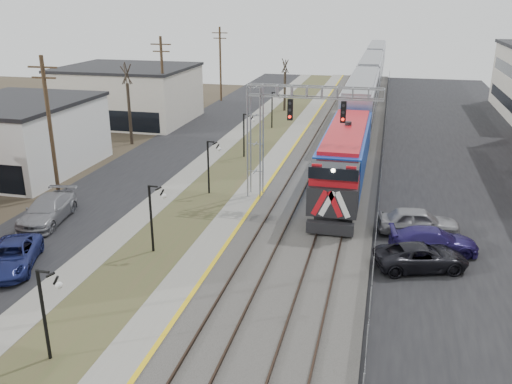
% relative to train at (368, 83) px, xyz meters
% --- Properties ---
extents(street_west, '(7.00, 120.00, 0.04)m').
position_rel_train_xyz_m(street_west, '(-17.00, -31.56, -2.90)').
color(street_west, black).
rests_on(street_west, ground).
extents(sidewalk, '(2.00, 120.00, 0.08)m').
position_rel_train_xyz_m(sidewalk, '(-12.50, -31.56, -2.88)').
color(sidewalk, gray).
rests_on(sidewalk, ground).
extents(grass_median, '(4.00, 120.00, 0.06)m').
position_rel_train_xyz_m(grass_median, '(-9.50, -31.56, -2.89)').
color(grass_median, '#454E29').
rests_on(grass_median, ground).
extents(platform, '(2.00, 120.00, 0.24)m').
position_rel_train_xyz_m(platform, '(-6.50, -31.56, -2.80)').
color(platform, gray).
rests_on(platform, ground).
extents(ballast_bed, '(8.00, 120.00, 0.20)m').
position_rel_train_xyz_m(ballast_bed, '(-1.50, -31.56, -2.82)').
color(ballast_bed, '#595651').
rests_on(ballast_bed, ground).
extents(parking_lot, '(16.00, 120.00, 0.04)m').
position_rel_train_xyz_m(parking_lot, '(10.50, -31.56, -2.90)').
color(parking_lot, black).
rests_on(parking_lot, ground).
extents(platform_edge, '(0.24, 120.00, 0.01)m').
position_rel_train_xyz_m(platform_edge, '(-5.62, -31.56, -2.67)').
color(platform_edge, gold).
rests_on(platform_edge, platform).
extents(track_near, '(1.58, 120.00, 0.15)m').
position_rel_train_xyz_m(track_near, '(-3.50, -31.56, -2.64)').
color(track_near, '#2D2119').
rests_on(track_near, ballast_bed).
extents(track_far, '(1.58, 120.00, 0.15)m').
position_rel_train_xyz_m(track_far, '(-0.00, -31.56, -2.64)').
color(track_far, '#2D2119').
rests_on(track_far, ballast_bed).
extents(train, '(3.00, 85.85, 5.33)m').
position_rel_train_xyz_m(train, '(0.00, 0.00, 0.00)').
color(train, '#1540AD').
rests_on(train, ground).
extents(signal_gantry, '(9.00, 1.07, 8.15)m').
position_rel_train_xyz_m(signal_gantry, '(-4.28, -38.57, 2.67)').
color(signal_gantry, gray).
rests_on(signal_gantry, ground).
extents(lampposts, '(0.14, 62.14, 4.00)m').
position_rel_train_xyz_m(lampposts, '(-9.50, -48.28, -0.92)').
color(lampposts, black).
rests_on(lampposts, ground).
extents(utility_poles, '(0.28, 80.28, 10.00)m').
position_rel_train_xyz_m(utility_poles, '(-20.00, -41.56, 2.08)').
color(utility_poles, '#4C3823').
rests_on(utility_poles, ground).
extents(fence, '(0.04, 120.00, 1.60)m').
position_rel_train_xyz_m(fence, '(2.70, -31.56, -2.12)').
color(fence, gray).
rests_on(fence, ground).
extents(bare_trees, '(12.30, 42.30, 5.95)m').
position_rel_train_xyz_m(bare_trees, '(-18.16, -27.65, -0.22)').
color(bare_trees, '#382D23').
rests_on(bare_trees, ground).
extents(car_lot_c, '(5.34, 3.64, 1.36)m').
position_rel_train_xyz_m(car_lot_c, '(5.10, -47.11, -2.24)').
color(car_lot_c, black).
rests_on(car_lot_c, ground).
extents(car_lot_d, '(5.12, 2.66, 1.42)m').
position_rel_train_xyz_m(car_lot_d, '(5.87, -44.92, -2.21)').
color(car_lot_d, navy).
rests_on(car_lot_d, ground).
extents(car_lot_e, '(5.06, 2.57, 1.65)m').
position_rel_train_xyz_m(car_lot_e, '(5.13, -42.56, -2.09)').
color(car_lot_e, gray).
rests_on(car_lot_e, ground).
extents(car_street_a, '(4.01, 5.47, 1.38)m').
position_rel_train_xyz_m(car_street_a, '(-15.88, -52.19, -2.23)').
color(car_street_a, navy).
rests_on(car_street_a, ground).
extents(car_street_b, '(3.12, 5.83, 1.61)m').
position_rel_train_xyz_m(car_street_b, '(-17.79, -46.14, -2.12)').
color(car_street_b, gray).
rests_on(car_street_b, ground).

